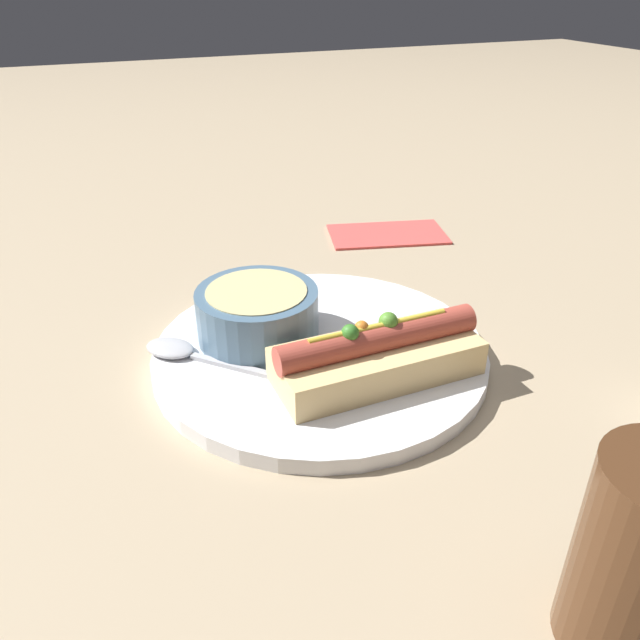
# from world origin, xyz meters

# --- Properties ---
(ground_plane) EXTENTS (4.00, 4.00, 0.00)m
(ground_plane) POSITION_xyz_m (0.00, 0.00, 0.00)
(ground_plane) COLOR tan
(dinner_plate) EXTENTS (0.29, 0.29, 0.01)m
(dinner_plate) POSITION_xyz_m (0.00, 0.00, 0.01)
(dinner_plate) COLOR white
(dinner_plate) RESTS_ON ground_plane
(hot_dog) EXTENTS (0.17, 0.07, 0.05)m
(hot_dog) POSITION_xyz_m (0.02, -0.06, 0.03)
(hot_dog) COLOR #E5C17F
(hot_dog) RESTS_ON dinner_plate
(soup_bowl) EXTENTS (0.11, 0.11, 0.05)m
(soup_bowl) POSITION_xyz_m (-0.04, 0.03, 0.04)
(soup_bowl) COLOR slate
(soup_bowl) RESTS_ON dinner_plate
(spoon) EXTENTS (0.12, 0.12, 0.01)m
(spoon) POSITION_xyz_m (-0.11, 0.03, 0.02)
(spoon) COLOR #B7B7BC
(spoon) RESTS_ON dinner_plate
(napkin) EXTENTS (0.16, 0.11, 0.01)m
(napkin) POSITION_xyz_m (0.19, 0.23, 0.00)
(napkin) COLOR #E04C47
(napkin) RESTS_ON ground_plane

